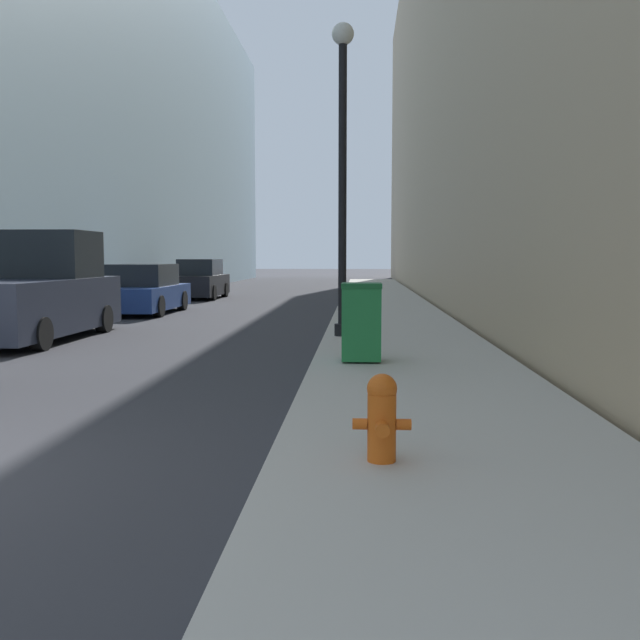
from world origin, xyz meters
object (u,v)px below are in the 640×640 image
Objects in this scene: fire_hydrant at (382,416)px; pickup_truck at (38,295)px; lamppost at (343,155)px; parked_sedan_far at (200,281)px; parked_sedan_near at (144,291)px; trash_bin at (361,321)px.

pickup_truck is (-7.07, 9.23, 0.45)m from fire_hydrant.
pickup_truck is at bearing 127.47° from fire_hydrant.
lamppost reaches higher than parked_sedan_far.
pickup_truck is 1.24× the size of parked_sedan_far.
fire_hydrant is 0.13× the size of pickup_truck.
parked_sedan_near is at bearing -89.99° from parked_sedan_far.
lamppost is (-0.40, 3.64, 3.07)m from trash_bin.
parked_sedan_near reaches higher than fire_hydrant.
fire_hydrant is 9.73m from lamppost.
parked_sedan_near is at bearing 113.09° from fire_hydrant.
pickup_truck is at bearing -90.45° from parked_sedan_far.
trash_bin is at bearing -28.39° from pickup_truck.
fire_hydrant is at bearing -52.53° from pickup_truck.
parked_sedan_near is at bearing 131.70° from lamppost.
lamppost is 1.46× the size of parked_sedan_far.
parked_sedan_far is (-6.40, 15.12, -3.07)m from lamppost.
fire_hydrant is at bearing -74.00° from parked_sedan_far.
fire_hydrant is at bearing -66.91° from parked_sedan_near.
lamppost reaches higher than pickup_truck.
lamppost is at bearing -67.05° from parked_sedan_far.
parked_sedan_near is at bearing 122.12° from trash_bin.
parked_sedan_far is at bearing 106.00° from fire_hydrant.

